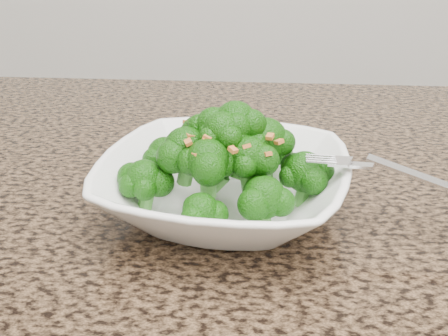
# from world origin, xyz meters

# --- Properties ---
(granite_counter) EXTENTS (1.64, 1.04, 0.03)m
(granite_counter) POSITION_xyz_m (0.00, 0.30, 0.89)
(granite_counter) COLOR brown
(granite_counter) RESTS_ON cabinet
(bowl) EXTENTS (0.28, 0.28, 0.06)m
(bowl) POSITION_xyz_m (-0.16, 0.33, 0.93)
(bowl) COLOR white
(bowl) RESTS_ON granite_counter
(broccoli_pile) EXTENTS (0.22, 0.22, 0.08)m
(broccoli_pile) POSITION_xyz_m (-0.16, 0.33, 1.00)
(broccoli_pile) COLOR #165A0A
(broccoli_pile) RESTS_ON bowl
(garlic_topping) EXTENTS (0.13, 0.13, 0.01)m
(garlic_topping) POSITION_xyz_m (-0.16, 0.33, 1.04)
(garlic_topping) COLOR orange
(garlic_topping) RESTS_ON broccoli_pile
(fork) EXTENTS (0.18, 0.09, 0.01)m
(fork) POSITION_xyz_m (-0.03, 0.31, 0.97)
(fork) COLOR silver
(fork) RESTS_ON bowl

